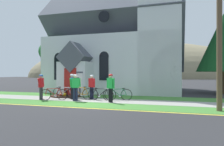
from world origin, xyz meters
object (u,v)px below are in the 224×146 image
object	(u,v)px
church_sign	(69,80)
cyclist_in_green_jersey	(75,85)
bicycle_white	(54,94)
cyclist_in_red_jersey	(41,85)
bicycle_blue	(100,94)
cyclist_in_orange_jersey	(72,84)
yard_deciduous_tree	(64,52)
bicycle_orange	(119,94)
cyclist_in_white_jersey	(92,85)
bicycle_yellow	(80,93)
roadside_conifer	(224,43)
cyclist_in_blue_jersey	(111,86)
bicycle_black	(64,92)

from	to	relation	value
church_sign	cyclist_in_green_jersey	world-z (taller)	church_sign
bicycle_white	cyclist_in_red_jersey	distance (m)	1.01
cyclist_in_green_jersey	bicycle_blue	bearing A→B (deg)	30.94
church_sign	cyclist_in_orange_jersey	world-z (taller)	church_sign
bicycle_white	yard_deciduous_tree	xyz separation A→B (m)	(-3.01, 6.38, 3.40)
bicycle_orange	cyclist_in_green_jersey	distance (m)	2.77
bicycle_white	church_sign	bearing A→B (deg)	95.15
bicycle_blue	cyclist_in_green_jersey	distance (m)	1.68
cyclist_in_white_jersey	cyclist_in_green_jersey	world-z (taller)	cyclist_in_green_jersey
bicycle_blue	yard_deciduous_tree	world-z (taller)	yard_deciduous_tree
bicycle_yellow	bicycle_white	world-z (taller)	bicycle_yellow
bicycle_orange	cyclist_in_red_jersey	distance (m)	5.02
bicycle_yellow	yard_deciduous_tree	xyz separation A→B (m)	(-4.52, 5.67, 3.38)
cyclist_in_green_jersey	cyclist_in_white_jersey	bearing A→B (deg)	60.47
bicycle_blue	bicycle_white	bearing A→B (deg)	-167.04
cyclist_in_red_jersey	bicycle_yellow	bearing A→B (deg)	22.51
cyclist_in_green_jersey	roadside_conifer	size ratio (longest dim) A/B	0.25
cyclist_in_white_jersey	bicycle_blue	bearing A→B (deg)	-22.69
bicycle_blue	cyclist_in_red_jersey	xyz separation A→B (m)	(-3.73, -0.92, 0.58)
bicycle_yellow	cyclist_in_green_jersey	distance (m)	1.02
cyclist_in_white_jersey	church_sign	bearing A→B (deg)	149.02
bicycle_blue	bicycle_orange	bearing A→B (deg)	17.96
bicycle_white	yard_deciduous_tree	distance (m)	7.84
cyclist_in_red_jersey	yard_deciduous_tree	bearing A→B (deg)	108.50
church_sign	cyclist_in_orange_jersey	xyz separation A→B (m)	(1.21, -1.85, -0.23)
church_sign	cyclist_in_red_jersey	world-z (taller)	church_sign
cyclist_in_green_jersey	yard_deciduous_tree	size ratio (longest dim) A/B	0.32
bicycle_white	cyclist_in_white_jersey	bearing A→B (deg)	23.80
cyclist_in_red_jersey	cyclist_in_orange_jersey	bearing A→B (deg)	24.86
church_sign	yard_deciduous_tree	distance (m)	5.47
bicycle_orange	cyclist_in_blue_jersey	size ratio (longest dim) A/B	1.00
bicycle_blue	cyclist_in_white_jersey	world-z (taller)	cyclist_in_white_jersey
bicycle_yellow	yard_deciduous_tree	bearing A→B (deg)	128.57
church_sign	cyclist_in_white_jersey	distance (m)	2.85
bicycle_white	bicycle_blue	bearing A→B (deg)	12.96
bicycle_orange	bicycle_white	xyz separation A→B (m)	(-4.03, -1.03, -0.01)
bicycle_blue	cyclist_in_orange_jersey	size ratio (longest dim) A/B	1.05
cyclist_in_orange_jersey	roadside_conifer	distance (m)	12.83
cyclist_in_orange_jersey	yard_deciduous_tree	xyz separation A→B (m)	(-4.00, 5.80, 2.80)
bicycle_orange	yard_deciduous_tree	world-z (taller)	yard_deciduous_tree
church_sign	roadside_conifer	world-z (taller)	roadside_conifer
bicycle_orange	bicycle_white	distance (m)	4.16
bicycle_black	bicycle_yellow	world-z (taller)	bicycle_yellow
church_sign	cyclist_in_blue_jersey	xyz separation A→B (m)	(4.10, -2.59, -0.22)
cyclist_in_red_jersey	yard_deciduous_tree	size ratio (longest dim) A/B	0.31
bicycle_blue	cyclist_in_red_jersey	size ratio (longest dim) A/B	1.07
cyclist_in_red_jersey	church_sign	bearing A→B (deg)	77.86
bicycle_white	cyclist_in_green_jersey	xyz separation A→B (m)	(1.58, -0.13, 0.59)
cyclist_in_green_jersey	roadside_conifer	xyz separation A→B (m)	(9.64, 7.71, 3.29)
bicycle_blue	cyclist_in_blue_jersey	size ratio (longest dim) A/B	1.04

